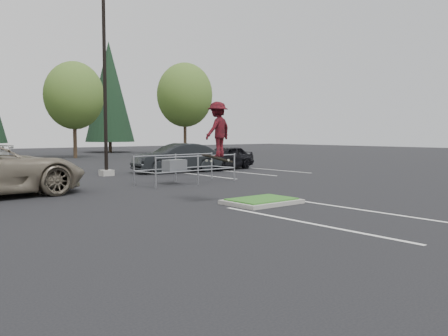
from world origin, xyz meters
TOP-DOWN VIEW (x-y plane):
  - ground at (0.00, 0.00)m, footprint 120.00×120.00m
  - grass_median at (0.00, 0.00)m, footprint 2.20×1.60m
  - stall_lines at (-1.35, 6.02)m, footprint 22.62×17.60m
  - light_pole at (0.50, 12.00)m, footprint 0.70×0.60m
  - decid_c at (5.99, 29.83)m, footprint 5.12×5.12m
  - decid_d at (17.99, 30.33)m, footprint 5.76×5.76m
  - conif_c at (14.00, 39.50)m, footprint 5.50×5.50m
  - cart_corral at (1.13, 6.40)m, footprint 4.56×1.95m
  - skateboarder at (-0.96, 1.00)m, footprint 1.25×0.94m
  - car_r_charc at (4.50, 11.50)m, footprint 5.08×2.38m
  - car_r_black at (8.00, 11.50)m, footprint 4.44×2.49m

SIDE VIEW (x-z plane):
  - ground at x=0.00m, z-range 0.00..0.00m
  - stall_lines at x=-1.35m, z-range 0.00..0.01m
  - grass_median at x=0.00m, z-range 0.00..0.16m
  - car_r_black at x=8.00m, z-range 0.00..1.43m
  - cart_corral at x=1.13m, z-range 0.16..1.42m
  - car_r_charc at x=4.50m, z-range 0.00..1.61m
  - skateboarder at x=-0.96m, z-range 1.33..3.24m
  - light_pole at x=0.50m, z-range -0.50..9.62m
  - decid_c at x=5.99m, z-range 1.06..9.45m
  - decid_d at x=17.99m, z-range 1.20..10.63m
  - conif_c at x=14.00m, z-range 0.60..13.10m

